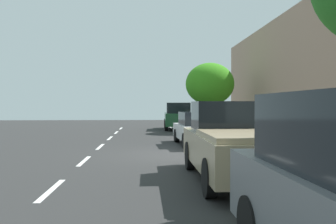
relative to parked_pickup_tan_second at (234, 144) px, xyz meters
The scene contains 11 objects.
ground 5.04m from the parked_pickup_tan_second, 102.86° to the left, with size 62.17×62.17×0.00m, color #2B2B2B.
sidewalk 5.92m from the parked_pickup_tan_second, 55.62° to the left, with size 4.05×38.86×0.14m, color #B4A290.
curb_edge 5.05m from the parked_pickup_tan_second, 76.02° to the left, with size 0.16×38.86×0.14m, color gray.
lane_stripe_centre 5.44m from the parked_pickup_tan_second, 141.96° to the left, with size 0.14×35.80×0.01m.
lane_stripe_bike_edge 4.92m from the parked_pickup_tan_second, 93.16° to the left, with size 0.12×38.86×0.01m, color white.
parked_pickup_tan_second is the anchor object (origin of this frame).
parked_sedan_white_mid 7.98m from the parked_pickup_tan_second, 88.69° to the left, with size 2.03×4.49×1.52m.
parked_suv_green_far 18.72m from the parked_pickup_tan_second, 89.73° to the left, with size 2.07×4.75×1.99m.
bicycle_at_curb 13.74m from the parked_pickup_tan_second, 86.92° to the left, with size 1.47×1.01×0.76m.
cyclist_with_backpack 13.32m from the parked_pickup_tan_second, 85.89° to the left, with size 0.55×0.54×1.70m.
street_tree_mid_block 16.19m from the parked_pickup_tan_second, 82.72° to the left, with size 3.25×3.25×4.51m.
Camera 1 is at (-1.01, -14.02, 1.87)m, focal length 40.26 mm.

